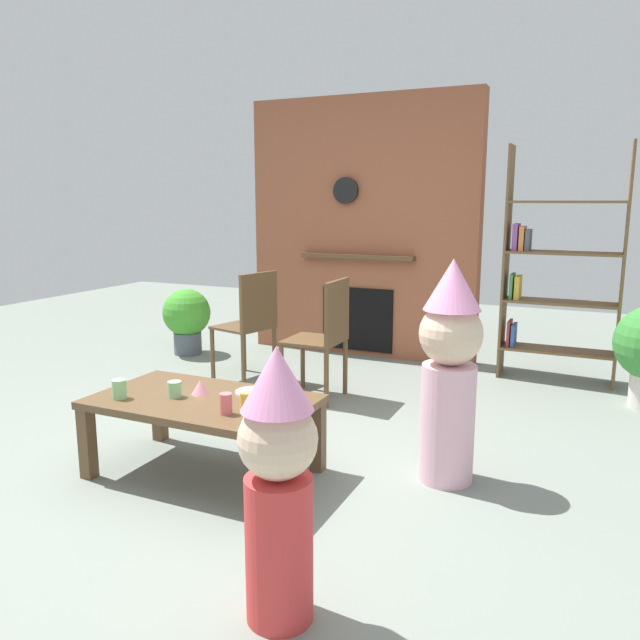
{
  "coord_description": "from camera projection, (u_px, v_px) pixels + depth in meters",
  "views": [
    {
      "loc": [
        1.67,
        -2.91,
        1.46
      ],
      "look_at": [
        0.15,
        0.4,
        0.76
      ],
      "focal_mm": 34.84,
      "sensor_mm": 36.0,
      "label": 1
    }
  ],
  "objects": [
    {
      "name": "child_with_cone_hat",
      "position": [
        278.0,
        479.0,
        2.12
      ],
      "size": [
        0.28,
        0.28,
        0.99
      ],
      "rotation": [
        0.0,
        0.0,
        2.39
      ],
      "color": "#D13838",
      "rests_on": "ground_plane"
    },
    {
      "name": "table_fork",
      "position": [
        254.0,
        424.0,
        2.91
      ],
      "size": [
        0.15,
        0.06,
        0.01
      ],
      "primitive_type": "cube",
      "rotation": [
        0.0,
        0.0,
        2.82
      ],
      "color": "silver",
      "rests_on": "coffee_table"
    },
    {
      "name": "ground_plane",
      "position": [
        267.0,
        459.0,
        3.56
      ],
      "size": [
        12.0,
        12.0,
        0.0
      ],
      "primitive_type": "plane",
      "color": "gray"
    },
    {
      "name": "dining_chair_left",
      "position": [
        251.0,
        320.0,
        5.02
      ],
      "size": [
        0.49,
        0.49,
        0.9
      ],
      "rotation": [
        0.0,
        0.0,
        2.9
      ],
      "color": "brown",
      "rests_on": "ground_plane"
    },
    {
      "name": "brick_fireplace_feature",
      "position": [
        362.0,
        229.0,
        5.83
      ],
      "size": [
        2.2,
        0.28,
        2.4
      ],
      "color": "#935138",
      "rests_on": "ground_plane"
    },
    {
      "name": "paper_plate_rear",
      "position": [
        253.0,
        392.0,
        3.38
      ],
      "size": [
        0.19,
        0.19,
        0.01
      ],
      "primitive_type": "cylinder",
      "color": "white",
      "rests_on": "coffee_table"
    },
    {
      "name": "paper_cup_far_left",
      "position": [
        246.0,
        401.0,
        3.11
      ],
      "size": [
        0.06,
        0.06,
        0.09
      ],
      "primitive_type": "cylinder",
      "color": "#F2CC4C",
      "rests_on": "coffee_table"
    },
    {
      "name": "child_in_pink",
      "position": [
        450.0,
        366.0,
        3.19
      ],
      "size": [
        0.33,
        0.33,
        1.18
      ],
      "rotation": [
        0.0,
        0.0,
        -2.77
      ],
      "color": "#EAB2C6",
      "rests_on": "ground_plane"
    },
    {
      "name": "paper_cup_center",
      "position": [
        226.0,
        404.0,
        3.04
      ],
      "size": [
        0.06,
        0.06,
        0.1
      ],
      "primitive_type": "cylinder",
      "color": "#E5666B",
      "rests_on": "coffee_table"
    },
    {
      "name": "potted_plant_short",
      "position": [
        187.0,
        317.0,
        5.95
      ],
      "size": [
        0.46,
        0.46,
        0.63
      ],
      "color": "#4C5660",
      "rests_on": "ground_plane"
    },
    {
      "name": "paper_cup_near_left",
      "position": [
        175.0,
        389.0,
        3.31
      ],
      "size": [
        0.07,
        0.07,
        0.09
      ],
      "primitive_type": "cylinder",
      "color": "#8CD18C",
      "rests_on": "coffee_table"
    },
    {
      "name": "bookshelf",
      "position": [
        554.0,
        272.0,
        5.0
      ],
      "size": [
        0.9,
        0.28,
        1.9
      ],
      "color": "brown",
      "rests_on": "ground_plane"
    },
    {
      "name": "birthday_cake_slice",
      "position": [
        201.0,
        387.0,
        3.36
      ],
      "size": [
        0.1,
        0.1,
        0.08
      ],
      "primitive_type": "cone",
      "color": "pink",
      "rests_on": "coffee_table"
    },
    {
      "name": "paper_cup_near_right",
      "position": [
        119.0,
        389.0,
        3.28
      ],
      "size": [
        0.07,
        0.07,
        0.1
      ],
      "primitive_type": "cylinder",
      "color": "#8CD18C",
      "rests_on": "coffee_table"
    },
    {
      "name": "coffee_table",
      "position": [
        203.0,
        409.0,
        3.31
      ],
      "size": [
        1.17,
        0.68,
        0.43
      ],
      "color": "brown",
      "rests_on": "ground_plane"
    },
    {
      "name": "dining_chair_middle",
      "position": [
        325.0,
        332.0,
        4.55
      ],
      "size": [
        0.4,
        0.4,
        0.9
      ],
      "rotation": [
        0.0,
        0.0,
        3.15
      ],
      "color": "brown",
      "rests_on": "ground_plane"
    },
    {
      "name": "paper_plate_front",
      "position": [
        275.0,
        402.0,
        3.22
      ],
      "size": [
        0.18,
        0.18,
        0.01
      ],
      "primitive_type": "cylinder",
      "color": "white",
      "rests_on": "coffee_table"
    }
  ]
}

